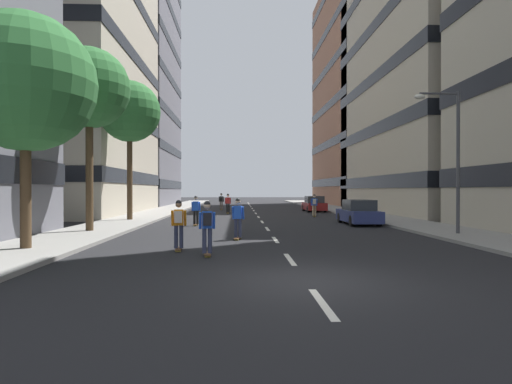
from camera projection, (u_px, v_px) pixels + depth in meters
ground_plane at (256, 214)px, 37.31m from camera, size 164.74×164.74×0.00m
sidewalk_left at (163, 211)px, 40.37m from camera, size 3.67×75.51×0.14m
sidewalk_right at (345, 211)px, 41.12m from camera, size 3.67×75.51×0.14m
lane_markings at (256, 213)px, 37.86m from camera, size 0.16×62.20×0.01m
building_left_mid at (49, 63)px, 37.41m from camera, size 15.64×19.86×26.70m
building_left_far at (115, 83)px, 57.25m from camera, size 15.64×18.39×33.28m
building_right_mid at (454, 85)px, 38.97m from camera, size 15.64×23.18×23.53m
building_right_far at (381, 92)px, 58.81m from camera, size 15.64×22.08×31.39m
parked_car_near at (314, 204)px, 41.04m from camera, size 1.82×4.40×1.52m
parked_car_mid at (359, 213)px, 25.86m from camera, size 1.82×4.40×1.52m
street_tree_near at (89, 89)px, 20.52m from camera, size 3.92×3.92×8.95m
street_tree_mid at (130, 112)px, 28.13m from camera, size 4.09×4.09×9.30m
street_tree_far at (25, 83)px, 14.36m from camera, size 4.72×4.72×8.03m
streetlamp_right at (450, 146)px, 19.22m from camera, size 2.13×0.30×6.50m
skater_0 at (179, 222)px, 14.65m from camera, size 0.54×0.91×1.78m
skater_1 at (196, 209)px, 24.92m from camera, size 0.54×0.91×1.78m
skater_2 at (221, 201)px, 44.27m from camera, size 0.53×0.90×1.78m
skater_3 at (314, 204)px, 33.27m from camera, size 0.55×0.91×1.78m
skater_4 at (207, 225)px, 13.51m from camera, size 0.55×0.92×1.78m
skater_5 at (228, 203)px, 37.70m from camera, size 0.54×0.91×1.78m
skater_6 at (238, 217)px, 17.97m from camera, size 0.56×0.92×1.78m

